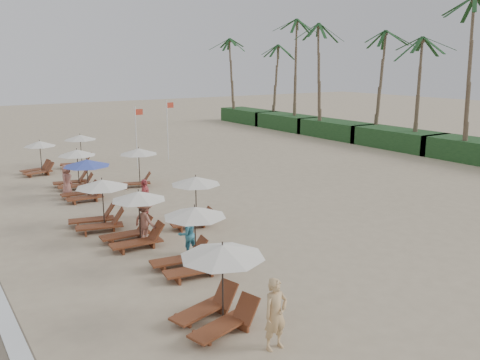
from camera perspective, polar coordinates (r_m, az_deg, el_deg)
ground at (r=20.15m, az=8.97°, el=-7.85°), size 160.00×160.00×0.00m
shrub_hedge at (r=45.31m, az=17.40°, el=4.47°), size 3.20×53.00×1.60m
palm_row at (r=45.45m, az=17.22°, el=16.04°), size 7.00×52.00×12.30m
lounger_station_0 at (r=14.16m, az=-2.74°, el=-11.74°), size 2.68×2.39×2.32m
lounger_station_1 at (r=17.72m, az=-5.78°, el=-6.90°), size 2.63×2.22×2.31m
lounger_station_2 at (r=20.66m, az=-11.94°, el=-4.42°), size 2.63×2.20×2.17m
lounger_station_3 at (r=23.02m, az=-15.75°, el=-2.65°), size 2.69×2.33×2.17m
lounger_station_4 at (r=28.01m, az=-17.20°, el=0.23°), size 2.64×2.46×2.16m
lounger_station_5 at (r=30.89m, az=-18.22°, el=1.17°), size 2.54×2.17×2.24m
lounger_station_6 at (r=35.47m, az=-21.88°, el=2.33°), size 2.38×2.03×2.18m
inland_station_0 at (r=22.44m, az=-5.21°, el=-1.64°), size 2.59×2.24×2.22m
inland_station_1 at (r=30.33m, az=-11.52°, el=2.06°), size 2.57×2.24×2.22m
inland_station_2 at (r=37.00m, az=-17.81°, el=3.40°), size 2.84×2.24×2.22m
beachgoer_near at (r=13.23m, az=4.03°, el=-14.86°), size 0.70×0.47×1.91m
beachgoer_mid_a at (r=19.41m, az=-5.99°, el=-6.07°), size 0.83×0.68×1.60m
beachgoer_mid_b at (r=20.93m, az=-10.67°, el=-4.59°), size 1.01×1.28×1.74m
beachgoer_far_a at (r=24.22m, az=-10.66°, el=-2.02°), size 1.04×1.12×1.85m
beachgoer_far_b at (r=29.28m, az=-19.00°, el=-0.01°), size 0.94×1.00×1.72m
flag_pole_near at (r=35.24m, az=-11.59°, el=5.08°), size 0.60×0.08×4.29m
flag_pole_far at (r=38.33m, az=-8.15°, el=5.98°), size 0.60×0.08×4.46m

